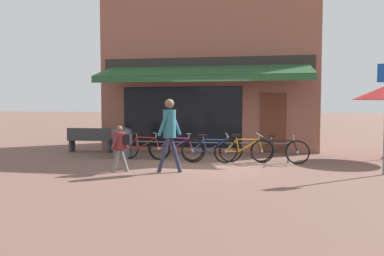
{
  "coord_description": "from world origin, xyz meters",
  "views": [
    {
      "loc": [
        1.44,
        -10.43,
        1.67
      ],
      "look_at": [
        -0.33,
        -0.3,
        1.05
      ],
      "focal_mm": 35.0,
      "sensor_mm": 36.0,
      "label": 1
    }
  ],
  "objects_px": {
    "bicycle_black": "(279,151)",
    "park_bench": "(90,139)",
    "bicycle_red": "(143,147)",
    "bicycle_purple": "(176,148)",
    "bicycle_blue": "(212,150)",
    "bicycle_orange": "(244,150)",
    "pedestrian_adult": "(169,127)",
    "pedestrian_child": "(121,143)",
    "litter_bin": "(122,142)"
  },
  "relations": [
    {
      "from": "bicycle_purple",
      "to": "pedestrian_child",
      "type": "bearing_deg",
      "value": -107.3
    },
    {
      "from": "bicycle_orange",
      "to": "pedestrian_child",
      "type": "relative_size",
      "value": 1.48
    },
    {
      "from": "pedestrian_adult",
      "to": "bicycle_purple",
      "type": "bearing_deg",
      "value": -75.62
    },
    {
      "from": "pedestrian_adult",
      "to": "litter_bin",
      "type": "height_order",
      "value": "pedestrian_adult"
    },
    {
      "from": "bicycle_black",
      "to": "bicycle_orange",
      "type": "bearing_deg",
      "value": -174.11
    },
    {
      "from": "bicycle_red",
      "to": "bicycle_black",
      "type": "relative_size",
      "value": 1.01
    },
    {
      "from": "bicycle_blue",
      "to": "bicycle_black",
      "type": "bearing_deg",
      "value": -9.19
    },
    {
      "from": "bicycle_red",
      "to": "bicycle_blue",
      "type": "height_order",
      "value": "bicycle_blue"
    },
    {
      "from": "bicycle_orange",
      "to": "bicycle_black",
      "type": "distance_m",
      "value": 1.01
    },
    {
      "from": "bicycle_purple",
      "to": "bicycle_blue",
      "type": "distance_m",
      "value": 1.19
    },
    {
      "from": "bicycle_black",
      "to": "pedestrian_adult",
      "type": "bearing_deg",
      "value": -141.7
    },
    {
      "from": "park_bench",
      "to": "bicycle_red",
      "type": "bearing_deg",
      "value": -30.69
    },
    {
      "from": "bicycle_black",
      "to": "litter_bin",
      "type": "relative_size",
      "value": 1.63
    },
    {
      "from": "bicycle_blue",
      "to": "pedestrian_child",
      "type": "bearing_deg",
      "value": -151.64
    },
    {
      "from": "pedestrian_child",
      "to": "litter_bin",
      "type": "xyz_separation_m",
      "value": [
        -0.85,
        2.36,
        -0.2
      ]
    },
    {
      "from": "bicycle_red",
      "to": "park_bench",
      "type": "distance_m",
      "value": 2.76
    },
    {
      "from": "bicycle_purple",
      "to": "pedestrian_child",
      "type": "height_order",
      "value": "pedestrian_child"
    },
    {
      "from": "bicycle_blue",
      "to": "pedestrian_adult",
      "type": "height_order",
      "value": "pedestrian_adult"
    },
    {
      "from": "pedestrian_adult",
      "to": "litter_bin",
      "type": "distance_m",
      "value": 3.07
    },
    {
      "from": "bicycle_red",
      "to": "park_bench",
      "type": "bearing_deg",
      "value": 152.47
    },
    {
      "from": "bicycle_black",
      "to": "bicycle_blue",
      "type": "bearing_deg",
      "value": -171.07
    },
    {
      "from": "park_bench",
      "to": "pedestrian_adult",
      "type": "bearing_deg",
      "value": -43.96
    },
    {
      "from": "bicycle_blue",
      "to": "litter_bin",
      "type": "distance_m",
      "value": 2.95
    },
    {
      "from": "bicycle_orange",
      "to": "park_bench",
      "type": "height_order",
      "value": "park_bench"
    },
    {
      "from": "bicycle_purple",
      "to": "pedestrian_adult",
      "type": "bearing_deg",
      "value": -76.8
    },
    {
      "from": "pedestrian_adult",
      "to": "bicycle_red",
      "type": "bearing_deg",
      "value": -51.11
    },
    {
      "from": "bicycle_blue",
      "to": "bicycle_black",
      "type": "relative_size",
      "value": 1.07
    },
    {
      "from": "pedestrian_child",
      "to": "bicycle_orange",
      "type": "bearing_deg",
      "value": -149.62
    },
    {
      "from": "bicycle_orange",
      "to": "pedestrian_child",
      "type": "xyz_separation_m",
      "value": [
        -2.99,
        -2.06,
        0.34
      ]
    },
    {
      "from": "bicycle_red",
      "to": "park_bench",
      "type": "height_order",
      "value": "park_bench"
    },
    {
      "from": "bicycle_red",
      "to": "pedestrian_child",
      "type": "distance_m",
      "value": 2.28
    },
    {
      "from": "bicycle_blue",
      "to": "bicycle_orange",
      "type": "relative_size",
      "value": 1.03
    },
    {
      "from": "bicycle_red",
      "to": "bicycle_black",
      "type": "bearing_deg",
      "value": -0.31
    },
    {
      "from": "bicycle_blue",
      "to": "bicycle_orange",
      "type": "height_order",
      "value": "bicycle_orange"
    },
    {
      "from": "bicycle_purple",
      "to": "park_bench",
      "type": "distance_m",
      "value": 3.71
    },
    {
      "from": "bicycle_red",
      "to": "bicycle_blue",
      "type": "xyz_separation_m",
      "value": [
        2.19,
        -0.34,
        0.0
      ]
    },
    {
      "from": "bicycle_red",
      "to": "litter_bin",
      "type": "distance_m",
      "value": 0.75
    },
    {
      "from": "bicycle_black",
      "to": "park_bench",
      "type": "bearing_deg",
      "value": 170.59
    },
    {
      "from": "bicycle_blue",
      "to": "bicycle_orange",
      "type": "xyz_separation_m",
      "value": [
        0.93,
        0.14,
        0.0
      ]
    },
    {
      "from": "pedestrian_child",
      "to": "park_bench",
      "type": "relative_size",
      "value": 0.73
    },
    {
      "from": "bicycle_blue",
      "to": "pedestrian_child",
      "type": "height_order",
      "value": "pedestrian_child"
    },
    {
      "from": "bicycle_blue",
      "to": "pedestrian_child",
      "type": "relative_size",
      "value": 1.52
    },
    {
      "from": "bicycle_blue",
      "to": "bicycle_orange",
      "type": "distance_m",
      "value": 0.94
    },
    {
      "from": "litter_bin",
      "to": "bicycle_orange",
      "type": "bearing_deg",
      "value": -4.47
    },
    {
      "from": "bicycle_black",
      "to": "pedestrian_adult",
      "type": "xyz_separation_m",
      "value": [
        -2.79,
        -1.93,
        0.77
      ]
    },
    {
      "from": "pedestrian_child",
      "to": "litter_bin",
      "type": "bearing_deg",
      "value": -74.39
    },
    {
      "from": "bicycle_orange",
      "to": "pedestrian_child",
      "type": "distance_m",
      "value": 3.65
    },
    {
      "from": "bicycle_red",
      "to": "bicycle_orange",
      "type": "xyz_separation_m",
      "value": [
        3.11,
        -0.2,
        0.01
      ]
    },
    {
      "from": "bicycle_red",
      "to": "bicycle_purple",
      "type": "relative_size",
      "value": 0.98
    },
    {
      "from": "bicycle_blue",
      "to": "litter_bin",
      "type": "height_order",
      "value": "litter_bin"
    }
  ]
}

